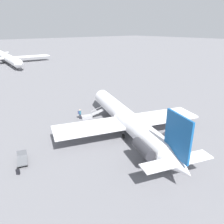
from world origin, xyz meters
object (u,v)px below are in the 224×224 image
(suitcase, at_px, (18,172))
(luggage_cart, at_px, (22,160))
(boarding_stairs, at_px, (89,116))
(airplane_main, at_px, (128,120))
(passenger, at_px, (80,113))
(airplane_far_right, at_px, (7,58))

(suitcase, bearing_deg, luggage_cart, -30.73)
(boarding_stairs, bearing_deg, airplane_main, -63.15)
(luggage_cart, bearing_deg, passenger, -41.90)
(airplane_main, distance_m, passenger, 9.67)
(suitcase, bearing_deg, passenger, -55.74)
(airplane_far_right, distance_m, boarding_stairs, 74.58)
(airplane_main, height_order, boarding_stairs, airplane_main)
(airplane_far_right, bearing_deg, passenger, -1.68)
(airplane_main, xyz_separation_m, luggage_cart, (1.98, 14.90, -1.72))
(airplane_main, relative_size, airplane_far_right, 0.59)
(airplane_far_right, relative_size, luggage_cart, 19.86)
(airplane_main, height_order, luggage_cart, airplane_main)
(airplane_main, height_order, airplane_far_right, airplane_far_right)
(boarding_stairs, height_order, passenger, boarding_stairs)
(airplane_far_right, bearing_deg, boarding_stairs, -0.53)
(airplane_main, xyz_separation_m, boarding_stairs, (8.58, 1.28, -1.79))
(airplane_far_right, height_order, boarding_stairs, airplane_far_right)
(boarding_stairs, height_order, suitcase, boarding_stairs)
(airplane_main, bearing_deg, luggage_cart, 100.79)
(airplane_far_right, bearing_deg, suitcase, -9.91)
(airplane_far_right, distance_m, luggage_cart, 83.36)
(suitcase, bearing_deg, airplane_main, -90.60)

